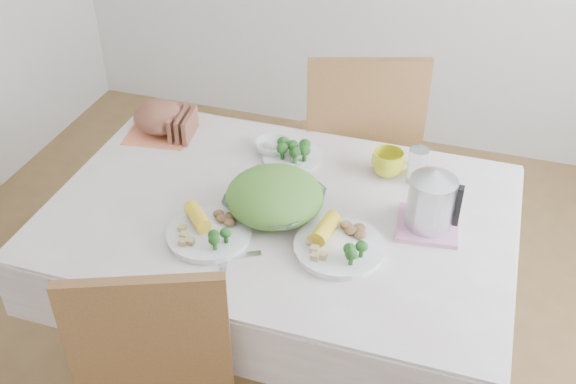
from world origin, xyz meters
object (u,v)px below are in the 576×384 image
(dining_table, at_px, (281,293))
(salad_bowl, at_px, (275,203))
(dinner_plate_right, at_px, (339,248))
(electric_kettle, at_px, (432,196))
(chair_far, at_px, (356,162))
(dinner_plate_left, at_px, (209,234))
(yellow_mug, at_px, (388,163))

(dining_table, bearing_deg, salad_bowl, -117.65)
(dinner_plate_right, relative_size, electric_kettle, 1.35)
(dinner_plate_right, distance_m, electric_kettle, 0.33)
(chair_far, xyz_separation_m, dinner_plate_left, (-0.26, -0.98, 0.31))
(dinner_plate_right, bearing_deg, salad_bowl, 154.00)
(dining_table, height_order, salad_bowl, salad_bowl)
(salad_bowl, xyz_separation_m, yellow_mug, (0.31, 0.32, 0.01))
(dinner_plate_left, relative_size, yellow_mug, 2.29)
(chair_far, distance_m, yellow_mug, 0.62)
(dinner_plate_left, bearing_deg, dinner_plate_right, 8.74)
(dinner_plate_right, bearing_deg, dining_table, 148.71)
(salad_bowl, xyz_separation_m, electric_kettle, (0.48, 0.07, 0.08))
(salad_bowl, xyz_separation_m, dinner_plate_right, (0.25, -0.12, -0.03))
(dining_table, bearing_deg, dinner_plate_right, -31.29)
(salad_bowl, bearing_deg, dining_table, 62.35)
(dining_table, xyz_separation_m, electric_kettle, (0.47, 0.05, 0.51))
(dining_table, relative_size, dinner_plate_right, 5.04)
(chair_far, bearing_deg, yellow_mug, 95.39)
(dinner_plate_right, bearing_deg, dinner_plate_left, -171.26)
(dinner_plate_right, height_order, electric_kettle, electric_kettle)
(chair_far, relative_size, yellow_mug, 9.14)
(yellow_mug, xyz_separation_m, electric_kettle, (0.18, -0.25, 0.08))
(chair_far, bearing_deg, dining_table, 65.67)
(dining_table, xyz_separation_m, chair_far, (0.09, 0.78, 0.09))
(chair_far, height_order, dinner_plate_left, chair_far)
(salad_bowl, height_order, electric_kettle, electric_kettle)
(salad_bowl, relative_size, electric_kettle, 1.44)
(chair_far, height_order, electric_kettle, chair_far)
(dinner_plate_left, xyz_separation_m, electric_kettle, (0.64, 0.25, 0.11))
(dinner_plate_left, xyz_separation_m, yellow_mug, (0.46, 0.51, 0.03))
(chair_far, xyz_separation_m, salad_bowl, (-0.10, -0.80, 0.33))
(dining_table, distance_m, chair_far, 0.79)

